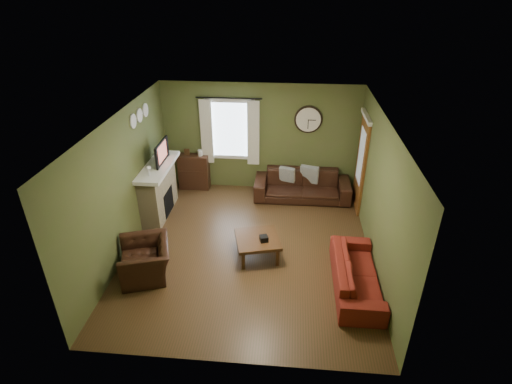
# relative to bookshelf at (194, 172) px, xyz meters

# --- Properties ---
(floor) EXTENTS (4.60, 5.20, 0.00)m
(floor) POSITION_rel_bookshelf_xyz_m (1.61, -2.42, -0.43)
(floor) COLOR #49321C
(floor) RESTS_ON ground
(ceiling) EXTENTS (4.60, 5.20, 0.00)m
(ceiling) POSITION_rel_bookshelf_xyz_m (1.61, -2.42, 2.17)
(ceiling) COLOR white
(ceiling) RESTS_ON ground
(wall_left) EXTENTS (0.00, 5.20, 2.60)m
(wall_left) POSITION_rel_bookshelf_xyz_m (-0.69, -2.42, 0.87)
(wall_left) COLOR #515D2E
(wall_left) RESTS_ON ground
(wall_right) EXTENTS (0.00, 5.20, 2.60)m
(wall_right) POSITION_rel_bookshelf_xyz_m (3.91, -2.42, 0.87)
(wall_right) COLOR #515D2E
(wall_right) RESTS_ON ground
(wall_back) EXTENTS (4.60, 0.00, 2.60)m
(wall_back) POSITION_rel_bookshelf_xyz_m (1.61, 0.18, 0.87)
(wall_back) COLOR #515D2E
(wall_back) RESTS_ON ground
(wall_front) EXTENTS (4.60, 0.00, 2.60)m
(wall_front) POSITION_rel_bookshelf_xyz_m (1.61, -5.02, 0.87)
(wall_front) COLOR #515D2E
(wall_front) RESTS_ON ground
(fireplace) EXTENTS (0.40, 1.40, 1.10)m
(fireplace) POSITION_rel_bookshelf_xyz_m (-0.49, -1.27, 0.12)
(fireplace) COLOR tan
(fireplace) RESTS_ON floor
(firebox) EXTENTS (0.04, 0.60, 0.55)m
(firebox) POSITION_rel_bookshelf_xyz_m (-0.30, -1.27, -0.13)
(firebox) COLOR black
(firebox) RESTS_ON fireplace
(mantel) EXTENTS (0.58, 1.60, 0.08)m
(mantel) POSITION_rel_bookshelf_xyz_m (-0.46, -1.27, 0.71)
(mantel) COLOR white
(mantel) RESTS_ON fireplace
(tv) EXTENTS (0.08, 0.60, 0.35)m
(tv) POSITION_rel_bookshelf_xyz_m (-0.44, -1.12, 0.92)
(tv) COLOR black
(tv) RESTS_ON mantel
(tv_screen) EXTENTS (0.02, 0.62, 0.36)m
(tv_screen) POSITION_rel_bookshelf_xyz_m (-0.36, -1.12, 0.98)
(tv_screen) COLOR #994C3F
(tv_screen) RESTS_ON mantel
(medallion_left) EXTENTS (0.28, 0.28, 0.03)m
(medallion_left) POSITION_rel_bookshelf_xyz_m (-0.67, -1.62, 1.82)
(medallion_left) COLOR white
(medallion_left) RESTS_ON wall_left
(medallion_mid) EXTENTS (0.28, 0.28, 0.03)m
(medallion_mid) POSITION_rel_bookshelf_xyz_m (-0.67, -1.27, 1.82)
(medallion_mid) COLOR white
(medallion_mid) RESTS_ON wall_left
(medallion_right) EXTENTS (0.28, 0.28, 0.03)m
(medallion_right) POSITION_rel_bookshelf_xyz_m (-0.67, -0.92, 1.82)
(medallion_right) COLOR white
(medallion_right) RESTS_ON wall_left
(window_pane) EXTENTS (1.00, 0.02, 1.30)m
(window_pane) POSITION_rel_bookshelf_xyz_m (0.91, 0.16, 1.07)
(window_pane) COLOR silver
(window_pane) RESTS_ON wall_back
(curtain_rod) EXTENTS (0.03, 0.03, 1.50)m
(curtain_rod) POSITION_rel_bookshelf_xyz_m (0.91, 0.06, 1.84)
(curtain_rod) COLOR black
(curtain_rod) RESTS_ON wall_back
(curtain_left) EXTENTS (0.28, 0.04, 1.55)m
(curtain_left) POSITION_rel_bookshelf_xyz_m (0.36, 0.06, 1.02)
(curtain_left) COLOR silver
(curtain_left) RESTS_ON wall_back
(curtain_right) EXTENTS (0.28, 0.04, 1.55)m
(curtain_right) POSITION_rel_bookshelf_xyz_m (1.46, 0.06, 1.02)
(curtain_right) COLOR silver
(curtain_right) RESTS_ON wall_back
(wall_clock) EXTENTS (0.64, 0.06, 0.64)m
(wall_clock) POSITION_rel_bookshelf_xyz_m (2.71, 0.13, 1.37)
(wall_clock) COLOR white
(wall_clock) RESTS_ON wall_back
(door) EXTENTS (0.05, 0.90, 2.10)m
(door) POSITION_rel_bookshelf_xyz_m (3.88, -0.57, 0.62)
(door) COLOR brown
(door) RESTS_ON floor
(bookshelf) EXTENTS (0.73, 0.31, 0.87)m
(bookshelf) POSITION_rel_bookshelf_xyz_m (0.00, 0.00, 0.00)
(bookshelf) COLOR #371E13
(bookshelf) RESTS_ON floor
(book) EXTENTS (0.25, 0.27, 0.02)m
(book) POSITION_rel_bookshelf_xyz_m (0.04, 0.27, 0.53)
(book) COLOR #412714
(book) RESTS_ON bookshelf
(sofa_brown) EXTENTS (2.22, 0.87, 0.65)m
(sofa_brown) POSITION_rel_bookshelf_xyz_m (2.64, -0.28, -0.11)
(sofa_brown) COLOR black
(sofa_brown) RESTS_ON floor
(pillow_left) EXTENTS (0.38, 0.22, 0.36)m
(pillow_left) POSITION_rel_bookshelf_xyz_m (2.28, -0.18, 0.12)
(pillow_left) COLOR #8E959A
(pillow_left) RESTS_ON sofa_brown
(pillow_right) EXTENTS (0.44, 0.24, 0.42)m
(pillow_right) POSITION_rel_bookshelf_xyz_m (2.81, -0.13, 0.12)
(pillow_right) COLOR #8E959A
(pillow_right) RESTS_ON sofa_brown
(sofa_red) EXTENTS (0.73, 1.88, 0.55)m
(sofa_red) POSITION_rel_bookshelf_xyz_m (3.52, -3.32, -0.16)
(sofa_red) COLOR maroon
(sofa_red) RESTS_ON floor
(armchair) EXTENTS (1.10, 1.18, 0.62)m
(armchair) POSITION_rel_bookshelf_xyz_m (-0.12, -3.31, -0.12)
(armchair) COLOR black
(armchair) RESTS_ON floor
(coffee_table) EXTENTS (0.95, 0.95, 0.42)m
(coffee_table) POSITION_rel_bookshelf_xyz_m (1.79, -2.64, -0.23)
(coffee_table) COLOR #412714
(coffee_table) RESTS_ON floor
(tissue_box) EXTENTS (0.18, 0.18, 0.11)m
(tissue_box) POSITION_rel_bookshelf_xyz_m (1.92, -2.72, -0.03)
(tissue_box) COLOR black
(tissue_box) RESTS_ON coffee_table
(wine_glass_a) EXTENTS (0.08, 0.08, 0.22)m
(wine_glass_a) POSITION_rel_bookshelf_xyz_m (-0.44, -1.79, 0.85)
(wine_glass_a) COLOR white
(wine_glass_a) RESTS_ON mantel
(wine_glass_b) EXTENTS (0.07, 0.07, 0.19)m
(wine_glass_b) POSITION_rel_bookshelf_xyz_m (-0.44, -1.74, 0.84)
(wine_glass_b) COLOR white
(wine_glass_b) RESTS_ON mantel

